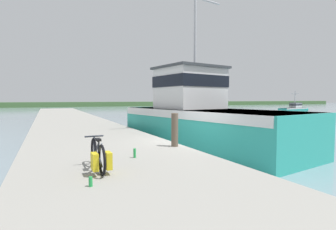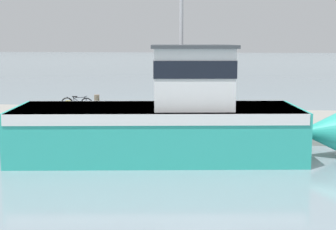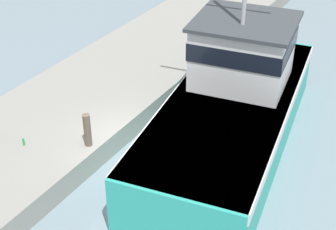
# 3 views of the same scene
# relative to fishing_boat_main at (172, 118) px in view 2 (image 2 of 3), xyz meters

# --- Properties ---
(ground_plane) EXTENTS (320.00, 320.00, 0.00)m
(ground_plane) POSITION_rel_fishing_boat_main_xyz_m (-2.14, -3.03, -1.48)
(ground_plane) COLOR gray
(dock_pier) EXTENTS (5.08, 80.00, 0.81)m
(dock_pier) POSITION_rel_fishing_boat_main_xyz_m (-5.47, -3.03, -1.07)
(dock_pier) COLOR gray
(dock_pier) RESTS_ON ground_plane
(fishing_boat_main) EXTENTS (5.39, 12.52, 8.83)m
(fishing_boat_main) POSITION_rel_fishing_boat_main_xyz_m (0.00, 0.00, 0.00)
(fishing_boat_main) COLOR teal
(fishing_boat_main) RESTS_ON ground_plane
(bicycle_touring) EXTENTS (0.44, 1.66, 0.73)m
(bicycle_touring) POSITION_rel_fishing_boat_main_xyz_m (-6.18, -5.82, -0.34)
(bicycle_touring) COLOR black
(bicycle_touring) RESTS_ON dock_pier
(mooring_post) EXTENTS (0.23, 0.23, 1.13)m
(mooring_post) POSITION_rel_fishing_boat_main_xyz_m (-3.29, -3.80, -0.10)
(mooring_post) COLOR brown
(mooring_post) RESTS_ON dock_pier
(water_bottle_on_curb) EXTENTS (0.07, 0.07, 0.25)m
(water_bottle_on_curb) POSITION_rel_fishing_boat_main_xyz_m (-5.04, -4.87, -0.54)
(water_bottle_on_curb) COLOR green
(water_bottle_on_curb) RESTS_ON dock_pier
(water_bottle_by_bike) EXTENTS (0.07, 0.07, 0.18)m
(water_bottle_by_bike) POSITION_rel_fishing_boat_main_xyz_m (-6.51, -6.79, -0.58)
(water_bottle_by_bike) COLOR green
(water_bottle_by_bike) RESTS_ON dock_pier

